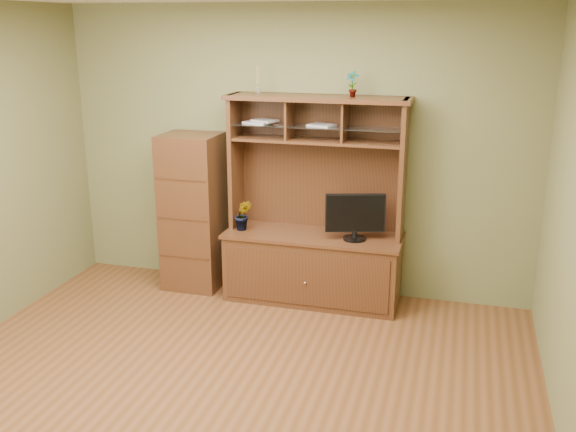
% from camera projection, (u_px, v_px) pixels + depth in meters
% --- Properties ---
extents(room, '(4.54, 4.04, 2.74)m').
position_uv_depth(room, '(215.00, 208.00, 4.21)').
color(room, brown).
rests_on(room, ground).
extents(media_hutch, '(1.66, 0.61, 1.90)m').
position_uv_depth(media_hutch, '(314.00, 246.00, 5.97)').
color(media_hutch, '#402012').
rests_on(media_hutch, room).
extents(monitor, '(0.52, 0.21, 0.42)m').
position_uv_depth(monitor, '(355.00, 216.00, 5.69)').
color(monitor, black).
rests_on(monitor, media_hutch).
extents(orchid_plant, '(0.19, 0.16, 0.29)m').
position_uv_depth(orchid_plant, '(243.00, 215.00, 5.99)').
color(orchid_plant, '#265D20').
rests_on(orchid_plant, media_hutch).
extents(top_plant, '(0.14, 0.11, 0.22)m').
position_uv_depth(top_plant, '(352.00, 84.00, 5.53)').
color(top_plant, '#255C20').
rests_on(top_plant, media_hutch).
extents(reed_diffuser, '(0.05, 0.05, 0.25)m').
position_uv_depth(reed_diffuser, '(258.00, 83.00, 5.76)').
color(reed_diffuser, silver).
rests_on(reed_diffuser, media_hutch).
extents(magazines, '(0.87, 0.23, 0.04)m').
position_uv_depth(magazines, '(280.00, 123.00, 5.81)').
color(magazines, silver).
rests_on(magazines, media_hutch).
extents(side_cabinet, '(0.54, 0.49, 1.52)m').
position_uv_depth(side_cabinet, '(193.00, 212.00, 6.22)').
color(side_cabinet, '#402012').
rests_on(side_cabinet, room).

